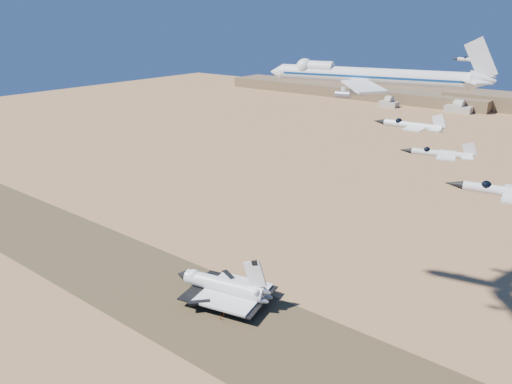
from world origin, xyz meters
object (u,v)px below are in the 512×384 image
Objects in this scene: carrier_747 at (363,76)px; chase_jet_e at (472,59)px; crew_b at (224,314)px; chase_jet_b at (440,154)px; chase_jet_c at (507,191)px; crew_a at (220,318)px; crew_c at (221,309)px; chase_jet_a at (411,125)px; shuttle at (224,287)px.

chase_jet_e is (20.17, 49.94, 3.34)m from carrier_747.
crew_b is 0.13× the size of chase_jet_b.
chase_jet_e reaches higher than chase_jet_b.
crew_a is at bearing 149.02° from chase_jet_c.
chase_jet_e is at bearing -41.17° from crew_a.
chase_jet_b is (83.00, -24.87, 81.05)m from crew_c.
crew_c is at bearing 166.54° from chase_jet_a.
chase_jet_a is (69.35, -12.51, 83.62)m from crew_b.
chase_jet_a is 1.01× the size of chase_jet_c.
crew_c is (-3.92, 4.84, 0.02)m from crew_a.
shuttle is 2.58× the size of chase_jet_a.
shuttle is at bearing 17.72° from crew_b.
chase_jet_c is (16.26, -18.24, 0.74)m from chase_jet_b.
carrier_747 is 4.61× the size of chase_jet_c.
chase_jet_a reaches higher than crew_a.
shuttle is 3.07× the size of chase_jet_e.
chase_jet_e is (51.97, 88.92, 90.61)m from crew_a.
chase_jet_c is at bearing -63.21° from chase_jet_b.
crew_c is (-3.37, 2.24, -0.04)m from crew_b.
crew_a is at bearing -123.32° from chase_jet_e.
chase_jet_b is at bearing -130.41° from crew_b.
crew_c is (4.79, -6.74, -4.63)m from shuttle.
carrier_747 is 42.81× the size of crew_a.
carrier_747 is 99.88m from crew_b.
crew_a is 0.94× the size of crew_b.
shuttle is 12.97m from crew_b.
chase_jet_e is (-27.11, 108.95, 9.54)m from chase_jet_b.
chase_jet_a is 14.66m from chase_jet_b.
chase_jet_a reaches higher than crew_b.
crew_a is 0.11× the size of chase_jet_a.
chase_jet_b is at bearing 122.61° from chase_jet_c.
crew_a is 108.78m from chase_jet_a.
crew_a is 0.13× the size of chase_jet_e.
chase_jet_a is at bearing 124.00° from chase_jet_c.
chase_jet_e reaches higher than crew_a.
chase_jet_b reaches higher than crew_c.
chase_jet_a is at bearing -172.97° from crew_c.
chase_jet_e reaches higher than crew_b.
carrier_747 reaches higher than crew_c.
crew_c is at bearing 28.19° from crew_a.
crew_b is (-0.56, 2.60, 0.06)m from crew_a.
chase_jet_e is (55.89, 84.08, 90.59)m from crew_c.
carrier_747 is 40.14× the size of crew_b.
shuttle reaches higher than crew_c.
crew_a is 0.98× the size of crew_c.
chase_jet_c is 1.18× the size of chase_jet_e.
chase_jet_c is (99.26, -43.11, 81.79)m from crew_c.
chase_jet_e is at bearing 97.67° from chase_jet_a.
shuttle is 24.09× the size of crew_a.
shuttle is 15.21m from crew_a.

